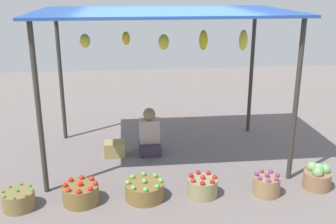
# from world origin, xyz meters

# --- Properties ---
(ground_plane) EXTENTS (14.00, 14.00, 0.00)m
(ground_plane) POSITION_xyz_m (0.00, 0.00, 0.00)
(ground_plane) COLOR slate
(market_stall_structure) EXTENTS (3.80, 2.32, 2.37)m
(market_stall_structure) POSITION_xyz_m (0.00, 0.00, 2.20)
(market_stall_structure) COLOR #38332D
(market_stall_structure) RESTS_ON ground
(vendor_person) EXTENTS (0.36, 0.44, 0.78)m
(vendor_person) POSITION_xyz_m (-0.23, 0.18, 0.30)
(vendor_person) COLOR #3D2F42
(vendor_person) RESTS_ON ground
(basket_green_chilies) EXTENTS (0.40, 0.40, 0.27)m
(basket_green_chilies) POSITION_xyz_m (-2.02, -1.42, 0.12)
(basket_green_chilies) COLOR olive
(basket_green_chilies) RESTS_ON ground
(basket_red_tomatoes) EXTENTS (0.47, 0.47, 0.31)m
(basket_red_tomatoes) POSITION_xyz_m (-1.24, -1.37, 0.13)
(basket_red_tomatoes) COLOR brown
(basket_red_tomatoes) RESTS_ON ground
(basket_green_apples) EXTENTS (0.52, 0.52, 0.29)m
(basket_green_apples) POSITION_xyz_m (-0.41, -1.35, 0.12)
(basket_green_apples) COLOR brown
(basket_green_apples) RESTS_ON ground
(basket_red_apples) EXTENTS (0.41, 0.41, 0.31)m
(basket_red_apples) POSITION_xyz_m (0.38, -1.36, 0.13)
(basket_red_apples) COLOR #94895C
(basket_red_apples) RESTS_ON ground
(basket_purple_onions) EXTENTS (0.36, 0.36, 0.32)m
(basket_purple_onions) POSITION_xyz_m (1.25, -1.43, 0.14)
(basket_purple_onions) COLOR #9A784F
(basket_purple_onions) RESTS_ON ground
(basket_cabbages) EXTENTS (0.38, 0.38, 0.38)m
(basket_cabbages) POSITION_xyz_m (2.02, -1.33, 0.17)
(basket_cabbages) COLOR #916B4A
(basket_cabbages) RESTS_ON ground
(wooden_crate_near_vendor) EXTENTS (0.34, 0.28, 0.24)m
(wooden_crate_near_vendor) POSITION_xyz_m (-0.82, 0.10, 0.12)
(wooden_crate_near_vendor) COLOR #9A894D
(wooden_crate_near_vendor) RESTS_ON ground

